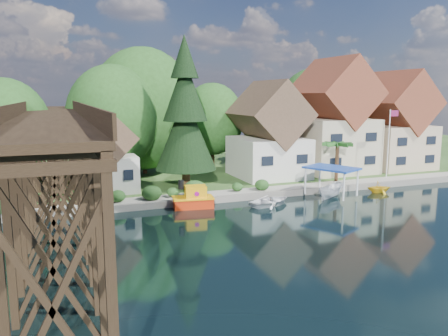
{
  "coord_description": "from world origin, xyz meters",
  "views": [
    {
      "loc": [
        -15.53,
        -28.85,
        9.81
      ],
      "look_at": [
        -2.27,
        6.0,
        3.58
      ],
      "focal_mm": 35.0,
      "sensor_mm": 36.0,
      "label": 1
    }
  ],
  "objects_px": {
    "shed": "(110,157)",
    "boat_white_a": "(271,200)",
    "boat_canopy": "(331,185)",
    "palm_tree": "(338,145)",
    "tugboat": "(194,199)",
    "trestle_bridge": "(53,157)",
    "flagpole": "(390,136)",
    "house_right": "(394,127)",
    "conifer": "(185,116)",
    "house_left": "(268,137)",
    "house_center": "(333,123)",
    "boat_yellow": "(379,186)"
  },
  "relations": [
    {
      "from": "boat_canopy",
      "to": "boat_white_a",
      "type": "bearing_deg",
      "value": -176.57
    },
    {
      "from": "flagpole",
      "to": "boat_canopy",
      "type": "xyz_separation_m",
      "value": [
        -10.65,
        -4.38,
        -3.96
      ]
    },
    {
      "from": "trestle_bridge",
      "to": "flagpole",
      "type": "relative_size",
      "value": 5.7
    },
    {
      "from": "tugboat",
      "to": "flagpole",
      "type": "bearing_deg",
      "value": 7.57
    },
    {
      "from": "boat_white_a",
      "to": "conifer",
      "type": "bearing_deg",
      "value": 18.31
    },
    {
      "from": "house_center",
      "to": "tugboat",
      "type": "xyz_separation_m",
      "value": [
        -20.71,
        -9.35,
        -5.64
      ]
    },
    {
      "from": "flagpole",
      "to": "shed",
      "type": "bearing_deg",
      "value": 172.24
    },
    {
      "from": "house_center",
      "to": "boat_canopy",
      "type": "height_order",
      "value": "house_center"
    },
    {
      "from": "conifer",
      "to": "boat_yellow",
      "type": "height_order",
      "value": "conifer"
    },
    {
      "from": "house_center",
      "to": "boat_white_a",
      "type": "relative_size",
      "value": 3.27
    },
    {
      "from": "shed",
      "to": "boat_yellow",
      "type": "bearing_deg",
      "value": -17.88
    },
    {
      "from": "house_left",
      "to": "house_center",
      "type": "distance_m",
      "value": 9.1
    },
    {
      "from": "trestle_bridge",
      "to": "conifer",
      "type": "height_order",
      "value": "conifer"
    },
    {
      "from": "trestle_bridge",
      "to": "flagpole",
      "type": "height_order",
      "value": "trestle_bridge"
    },
    {
      "from": "house_center",
      "to": "boat_yellow",
      "type": "xyz_separation_m",
      "value": [
        -1.28,
        -10.3,
        -5.77
      ]
    },
    {
      "from": "tugboat",
      "to": "boat_white_a",
      "type": "xyz_separation_m",
      "value": [
        6.82,
        -1.57,
        -0.33
      ]
    },
    {
      "from": "shed",
      "to": "boat_white_a",
      "type": "relative_size",
      "value": 1.84
    },
    {
      "from": "palm_tree",
      "to": "boat_yellow",
      "type": "height_order",
      "value": "palm_tree"
    },
    {
      "from": "tugboat",
      "to": "boat_white_a",
      "type": "distance_m",
      "value": 7.01
    },
    {
      "from": "trestle_bridge",
      "to": "tugboat",
      "type": "bearing_deg",
      "value": 9.93
    },
    {
      "from": "trestle_bridge",
      "to": "shed",
      "type": "bearing_deg",
      "value": 61.81
    },
    {
      "from": "shed",
      "to": "tugboat",
      "type": "xyz_separation_m",
      "value": [
        6.29,
        -7.35,
        -3.05
      ]
    },
    {
      "from": "house_left",
      "to": "shed",
      "type": "bearing_deg",
      "value": -175.23
    },
    {
      "from": "house_center",
      "to": "house_right",
      "type": "distance_m",
      "value": 9.04
    },
    {
      "from": "house_right",
      "to": "boat_canopy",
      "type": "relative_size",
      "value": 2.22
    },
    {
      "from": "trestle_bridge",
      "to": "palm_tree",
      "type": "xyz_separation_m",
      "value": [
        28.59,
        5.38,
        -0.88
      ]
    },
    {
      "from": "tugboat",
      "to": "trestle_bridge",
      "type": "bearing_deg",
      "value": -170.07
    },
    {
      "from": "house_right",
      "to": "tugboat",
      "type": "distance_m",
      "value": 31.4
    },
    {
      "from": "house_center",
      "to": "boat_white_a",
      "type": "bearing_deg",
      "value": -141.81
    },
    {
      "from": "palm_tree",
      "to": "boat_canopy",
      "type": "xyz_separation_m",
      "value": [
        -3.82,
        -4.58,
        -3.17
      ]
    },
    {
      "from": "palm_tree",
      "to": "flagpole",
      "type": "xyz_separation_m",
      "value": [
        6.82,
        -0.2,
        0.79
      ]
    },
    {
      "from": "boat_canopy",
      "to": "palm_tree",
      "type": "bearing_deg",
      "value": 50.13
    },
    {
      "from": "house_left",
      "to": "boat_canopy",
      "type": "bearing_deg",
      "value": -79.99
    },
    {
      "from": "house_right",
      "to": "boat_canopy",
      "type": "height_order",
      "value": "house_right"
    },
    {
      "from": "house_center",
      "to": "shed",
      "type": "distance_m",
      "value": 27.2
    },
    {
      "from": "palm_tree",
      "to": "boat_yellow",
      "type": "xyz_separation_m",
      "value": [
        2.13,
        -4.35,
        -3.82
      ]
    },
    {
      "from": "house_right",
      "to": "boat_white_a",
      "type": "relative_size",
      "value": 2.93
    },
    {
      "from": "boat_white_a",
      "to": "boat_yellow",
      "type": "xyz_separation_m",
      "value": [
        12.61,
        0.62,
        0.21
      ]
    },
    {
      "from": "house_right",
      "to": "boat_yellow",
      "type": "relative_size",
      "value": 5.07
    },
    {
      "from": "house_center",
      "to": "shed",
      "type": "bearing_deg",
      "value": -175.76
    },
    {
      "from": "conifer",
      "to": "boat_canopy",
      "type": "relative_size",
      "value": 2.7
    },
    {
      "from": "house_left",
      "to": "tugboat",
      "type": "relative_size",
      "value": 2.9
    },
    {
      "from": "boat_yellow",
      "to": "house_left",
      "type": "bearing_deg",
      "value": 50.65
    },
    {
      "from": "boat_yellow",
      "to": "conifer",
      "type": "bearing_deg",
      "value": 80.57
    },
    {
      "from": "tugboat",
      "to": "boat_yellow",
      "type": "height_order",
      "value": "tugboat"
    },
    {
      "from": "house_right",
      "to": "shed",
      "type": "xyz_separation_m",
      "value": [
        -36.0,
        -1.5,
        -1.95
      ]
    },
    {
      "from": "flagpole",
      "to": "palm_tree",
      "type": "bearing_deg",
      "value": 178.34
    },
    {
      "from": "flagpole",
      "to": "boat_canopy",
      "type": "height_order",
      "value": "flagpole"
    },
    {
      "from": "flagpole",
      "to": "tugboat",
      "type": "height_order",
      "value": "flagpole"
    },
    {
      "from": "palm_tree",
      "to": "boat_white_a",
      "type": "distance_m",
      "value": 12.28
    }
  ]
}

